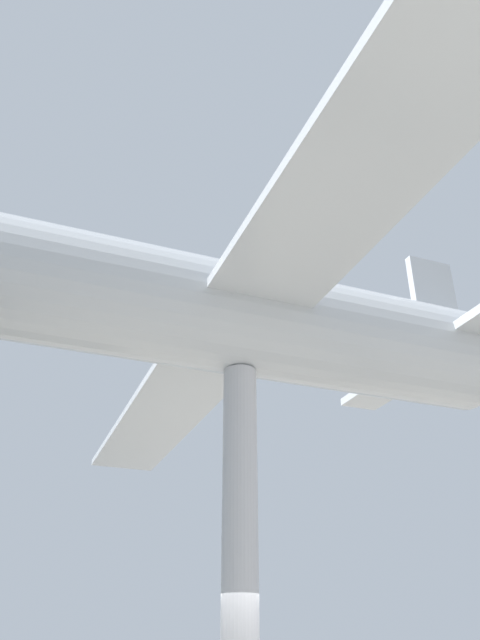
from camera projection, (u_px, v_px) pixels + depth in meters
name	position (u px, v px, depth m)	size (l,w,h in m)	color
support_pylon_central	(240.00, 552.00, 9.78)	(0.59, 0.59, 6.20)	#B7B7BC
suspended_airplane	(230.00, 318.00, 11.68)	(21.63, 12.34, 3.46)	#B2B7BC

